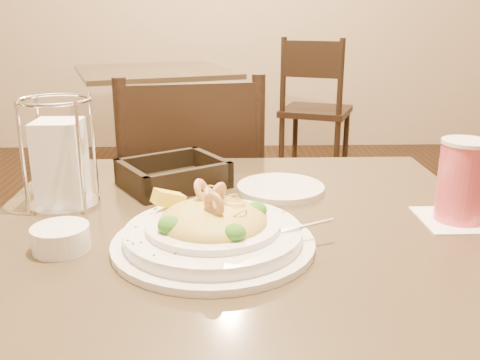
{
  "coord_description": "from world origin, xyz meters",
  "views": [
    {
      "loc": [
        -0.03,
        -0.85,
        1.09
      ],
      "look_at": [
        0.0,
        0.02,
        0.81
      ],
      "focal_mm": 40.0,
      "sensor_mm": 36.0,
      "label": 1
    }
  ],
  "objects_px": {
    "main_table": "(240,343)",
    "dining_chair_far": "(315,105)",
    "drink_glass": "(462,182)",
    "bread_basket": "(173,177)",
    "napkin_caddy": "(61,160)",
    "side_plate": "(281,188)",
    "background_table": "(156,106)",
    "pasta_bowl": "(213,230)",
    "dining_chair_near": "(189,215)",
    "butter_ramekin": "(61,238)"
  },
  "relations": [
    {
      "from": "main_table",
      "to": "dining_chair_far",
      "type": "relative_size",
      "value": 0.97
    },
    {
      "from": "dining_chair_far",
      "to": "drink_glass",
      "type": "distance_m",
      "value": 2.59
    },
    {
      "from": "bread_basket",
      "to": "napkin_caddy",
      "type": "distance_m",
      "value": 0.24
    },
    {
      "from": "napkin_caddy",
      "to": "side_plate",
      "type": "height_order",
      "value": "napkin_caddy"
    },
    {
      "from": "main_table",
      "to": "background_table",
      "type": "height_order",
      "value": "same"
    },
    {
      "from": "pasta_bowl",
      "to": "dining_chair_near",
      "type": "bearing_deg",
      "value": 96.75
    },
    {
      "from": "main_table",
      "to": "side_plate",
      "type": "xyz_separation_m",
      "value": [
        0.09,
        0.2,
        0.24
      ]
    },
    {
      "from": "side_plate",
      "to": "pasta_bowl",
      "type": "bearing_deg",
      "value": -116.53
    },
    {
      "from": "bread_basket",
      "to": "napkin_caddy",
      "type": "height_order",
      "value": "napkin_caddy"
    },
    {
      "from": "main_table",
      "to": "side_plate",
      "type": "relative_size",
      "value": 4.99
    },
    {
      "from": "pasta_bowl",
      "to": "bread_basket",
      "type": "relative_size",
      "value": 1.38
    },
    {
      "from": "dining_chair_far",
      "to": "napkin_caddy",
      "type": "height_order",
      "value": "napkin_caddy"
    },
    {
      "from": "napkin_caddy",
      "to": "butter_ramekin",
      "type": "distance_m",
      "value": 0.22
    },
    {
      "from": "pasta_bowl",
      "to": "napkin_caddy",
      "type": "height_order",
      "value": "napkin_caddy"
    },
    {
      "from": "pasta_bowl",
      "to": "bread_basket",
      "type": "height_order",
      "value": "pasta_bowl"
    },
    {
      "from": "dining_chair_far",
      "to": "drink_glass",
      "type": "height_order",
      "value": "dining_chair_far"
    },
    {
      "from": "pasta_bowl",
      "to": "drink_glass",
      "type": "xyz_separation_m",
      "value": [
        0.43,
        0.09,
        0.04
      ]
    },
    {
      "from": "background_table",
      "to": "bread_basket",
      "type": "height_order",
      "value": "bread_basket"
    },
    {
      "from": "napkin_caddy",
      "to": "side_plate",
      "type": "xyz_separation_m",
      "value": [
        0.42,
        0.07,
        -0.08
      ]
    },
    {
      "from": "bread_basket",
      "to": "butter_ramekin",
      "type": "xyz_separation_m",
      "value": [
        -0.15,
        -0.31,
        -0.0
      ]
    },
    {
      "from": "dining_chair_far",
      "to": "main_table",
      "type": "bearing_deg",
      "value": 99.38
    },
    {
      "from": "napkin_caddy",
      "to": "dining_chair_far",
      "type": "bearing_deg",
      "value": 69.94
    },
    {
      "from": "drink_glass",
      "to": "bread_basket",
      "type": "xyz_separation_m",
      "value": [
        -0.52,
        0.21,
        -0.05
      ]
    },
    {
      "from": "background_table",
      "to": "dining_chair_far",
      "type": "xyz_separation_m",
      "value": [
        1.03,
        0.02,
        -0.0
      ]
    },
    {
      "from": "dining_chair_near",
      "to": "bread_basket",
      "type": "distance_m",
      "value": 0.5
    },
    {
      "from": "pasta_bowl",
      "to": "butter_ramekin",
      "type": "bearing_deg",
      "value": -179.15
    },
    {
      "from": "dining_chair_near",
      "to": "pasta_bowl",
      "type": "distance_m",
      "value": 0.79
    },
    {
      "from": "dining_chair_near",
      "to": "dining_chair_far",
      "type": "distance_m",
      "value": 2.04
    },
    {
      "from": "background_table",
      "to": "dining_chair_far",
      "type": "relative_size",
      "value": 1.23
    },
    {
      "from": "dining_chair_near",
      "to": "pasta_bowl",
      "type": "relative_size",
      "value": 2.64
    },
    {
      "from": "main_table",
      "to": "butter_ramekin",
      "type": "distance_m",
      "value": 0.39
    },
    {
      "from": "main_table",
      "to": "dining_chair_far",
      "type": "xyz_separation_m",
      "value": [
        0.57,
        2.58,
        -0.0
      ]
    },
    {
      "from": "main_table",
      "to": "drink_glass",
      "type": "bearing_deg",
      "value": 2.97
    },
    {
      "from": "pasta_bowl",
      "to": "drink_glass",
      "type": "height_order",
      "value": "drink_glass"
    },
    {
      "from": "pasta_bowl",
      "to": "napkin_caddy",
      "type": "bearing_deg",
      "value": 145.42
    },
    {
      "from": "dining_chair_near",
      "to": "pasta_bowl",
      "type": "height_order",
      "value": "dining_chair_near"
    },
    {
      "from": "background_table",
      "to": "bread_basket",
      "type": "xyz_separation_m",
      "value": [
        0.32,
        -2.32,
        0.25
      ]
    },
    {
      "from": "dining_chair_near",
      "to": "drink_glass",
      "type": "distance_m",
      "value": 0.88
    },
    {
      "from": "background_table",
      "to": "main_table",
      "type": "bearing_deg",
      "value": -79.82
    },
    {
      "from": "background_table",
      "to": "side_plate",
      "type": "distance_m",
      "value": 2.44
    },
    {
      "from": "drink_glass",
      "to": "side_plate",
      "type": "relative_size",
      "value": 0.82
    },
    {
      "from": "background_table",
      "to": "butter_ramekin",
      "type": "xyz_separation_m",
      "value": [
        0.18,
        -2.64,
        0.25
      ]
    },
    {
      "from": "background_table",
      "to": "dining_chair_near",
      "type": "height_order",
      "value": "dining_chair_near"
    },
    {
      "from": "bread_basket",
      "to": "napkin_caddy",
      "type": "xyz_separation_m",
      "value": [
        -0.2,
        -0.11,
        0.07
      ]
    },
    {
      "from": "drink_glass",
      "to": "butter_ramekin",
      "type": "distance_m",
      "value": 0.68
    },
    {
      "from": "drink_glass",
      "to": "butter_ramekin",
      "type": "bearing_deg",
      "value": -171.63
    },
    {
      "from": "main_table",
      "to": "pasta_bowl",
      "type": "xyz_separation_m",
      "value": [
        -0.05,
        -0.07,
        0.26
      ]
    },
    {
      "from": "side_plate",
      "to": "butter_ramekin",
      "type": "distance_m",
      "value": 0.46
    },
    {
      "from": "dining_chair_far",
      "to": "bread_basket",
      "type": "height_order",
      "value": "dining_chair_far"
    },
    {
      "from": "main_table",
      "to": "napkin_caddy",
      "type": "bearing_deg",
      "value": 159.69
    }
  ]
}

